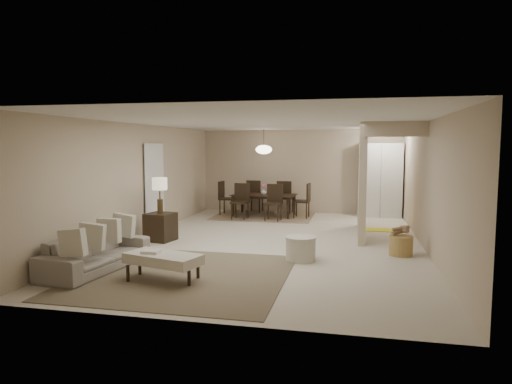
% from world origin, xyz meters
% --- Properties ---
extents(floor, '(9.00, 9.00, 0.00)m').
position_xyz_m(floor, '(0.00, 0.00, 0.00)').
color(floor, beige).
rests_on(floor, ground).
extents(ceiling, '(9.00, 9.00, 0.00)m').
position_xyz_m(ceiling, '(0.00, 0.00, 2.50)').
color(ceiling, white).
rests_on(ceiling, back_wall).
extents(back_wall, '(6.00, 0.00, 6.00)m').
position_xyz_m(back_wall, '(0.00, 4.50, 1.25)').
color(back_wall, '#C2AE92').
rests_on(back_wall, floor).
extents(left_wall, '(0.00, 9.00, 9.00)m').
position_xyz_m(left_wall, '(-3.00, 0.00, 1.25)').
color(left_wall, '#C2AE92').
rests_on(left_wall, floor).
extents(right_wall, '(0.00, 9.00, 9.00)m').
position_xyz_m(right_wall, '(3.00, 0.00, 1.25)').
color(right_wall, '#C2AE92').
rests_on(right_wall, floor).
extents(partition, '(0.15, 2.50, 2.50)m').
position_xyz_m(partition, '(1.80, 1.25, 1.25)').
color(partition, '#C2AE92').
rests_on(partition, floor).
extents(doorway, '(0.04, 0.90, 2.04)m').
position_xyz_m(doorway, '(-2.97, 0.60, 1.02)').
color(doorway, black).
rests_on(doorway, floor).
extents(pantry_cabinet, '(1.20, 0.55, 2.10)m').
position_xyz_m(pantry_cabinet, '(2.35, 4.15, 1.05)').
color(pantry_cabinet, silver).
rests_on(pantry_cabinet, floor).
extents(flush_light, '(0.44, 0.44, 0.05)m').
position_xyz_m(flush_light, '(2.30, 3.20, 2.46)').
color(flush_light, white).
rests_on(flush_light, ceiling).
extents(living_rug, '(3.20, 3.20, 0.01)m').
position_xyz_m(living_rug, '(-0.95, -2.76, 0.01)').
color(living_rug, brown).
rests_on(living_rug, floor).
extents(sofa, '(2.08, 1.01, 0.58)m').
position_xyz_m(sofa, '(-2.45, -2.76, 0.29)').
color(sofa, gray).
rests_on(sofa, floor).
extents(ottoman_bench, '(1.25, 0.82, 0.41)m').
position_xyz_m(ottoman_bench, '(-1.15, -3.06, 0.33)').
color(ottoman_bench, beige).
rests_on(ottoman_bench, living_rug).
extents(side_table, '(0.63, 0.63, 0.59)m').
position_xyz_m(side_table, '(-2.40, -0.35, 0.30)').
color(side_table, black).
rests_on(side_table, floor).
extents(table_lamp, '(0.32, 0.32, 0.76)m').
position_xyz_m(table_lamp, '(-2.40, -0.35, 1.16)').
color(table_lamp, '#4A3920').
rests_on(table_lamp, side_table).
extents(round_pouf, '(0.55, 0.55, 0.42)m').
position_xyz_m(round_pouf, '(0.73, -1.41, 0.21)').
color(round_pouf, beige).
rests_on(round_pouf, floor).
extents(wicker_basket, '(0.49, 0.49, 0.37)m').
position_xyz_m(wicker_basket, '(2.50, -0.63, 0.18)').
color(wicker_basket, olive).
rests_on(wicker_basket, floor).
extents(dining_rug, '(2.80, 2.10, 0.01)m').
position_xyz_m(dining_rug, '(-0.92, 3.48, 0.01)').
color(dining_rug, '#8B7056').
rests_on(dining_rug, floor).
extents(dining_table, '(1.86, 1.14, 0.63)m').
position_xyz_m(dining_table, '(-0.92, 3.48, 0.31)').
color(dining_table, black).
rests_on(dining_table, dining_rug).
extents(dining_chairs, '(2.68, 2.02, 0.99)m').
position_xyz_m(dining_chairs, '(-0.92, 3.48, 0.49)').
color(dining_chairs, black).
rests_on(dining_chairs, dining_rug).
extents(vase, '(0.17, 0.17, 0.16)m').
position_xyz_m(vase, '(-0.92, 3.48, 0.71)').
color(vase, white).
rests_on(vase, dining_table).
extents(yellow_mat, '(0.82, 0.51, 0.01)m').
position_xyz_m(yellow_mat, '(2.27, 1.93, 0.01)').
color(yellow_mat, yellow).
rests_on(yellow_mat, floor).
extents(pendant_light, '(0.46, 0.46, 0.71)m').
position_xyz_m(pendant_light, '(-0.92, 3.48, 1.92)').
color(pendant_light, '#4A3920').
rests_on(pendant_light, ceiling).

